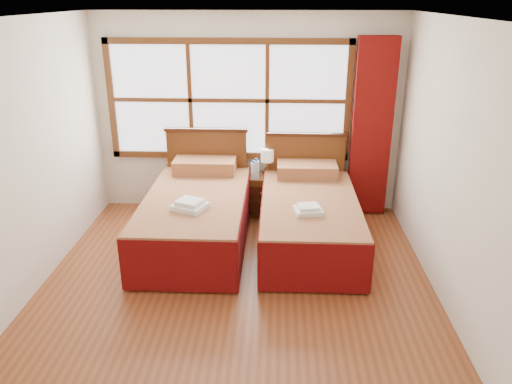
{
  "coord_description": "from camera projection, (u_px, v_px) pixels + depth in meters",
  "views": [
    {
      "loc": [
        0.4,
        -4.21,
        2.78
      ],
      "look_at": [
        0.17,
        0.7,
        0.82
      ],
      "focal_mm": 35.0,
      "sensor_mm": 36.0,
      "label": 1
    }
  ],
  "objects": [
    {
      "name": "floor",
      "position": [
        235.0,
        295.0,
        4.95
      ],
      "size": [
        4.5,
        4.5,
        0.0
      ],
      "primitive_type": "plane",
      "color": "brown",
      "rests_on": "ground"
    },
    {
      "name": "ceiling",
      "position": [
        230.0,
        18.0,
        3.99
      ],
      "size": [
        4.5,
        4.5,
        0.0
      ],
      "primitive_type": "plane",
      "rotation": [
        3.14,
        0.0,
        0.0
      ],
      "color": "white",
      "rests_on": "wall_back"
    },
    {
      "name": "wall_back",
      "position": [
        248.0,
        115.0,
        6.56
      ],
      "size": [
        4.0,
        0.0,
        4.0
      ],
      "primitive_type": "plane",
      "rotation": [
        1.57,
        0.0,
        0.0
      ],
      "color": "silver",
      "rests_on": "floor"
    },
    {
      "name": "wall_left",
      "position": [
        15.0,
        168.0,
        4.56
      ],
      "size": [
        0.0,
        4.5,
        4.5
      ],
      "primitive_type": "plane",
      "rotation": [
        1.57,
        0.0,
        1.57
      ],
      "color": "silver",
      "rests_on": "floor"
    },
    {
      "name": "wall_right",
      "position": [
        459.0,
        175.0,
        4.39
      ],
      "size": [
        0.0,
        4.5,
        4.5
      ],
      "primitive_type": "plane",
      "rotation": [
        1.57,
        0.0,
        -1.57
      ],
      "color": "silver",
      "rests_on": "floor"
    },
    {
      "name": "window",
      "position": [
        229.0,
        100.0,
        6.46
      ],
      "size": [
        3.16,
        0.06,
        1.56
      ],
      "color": "white",
      "rests_on": "wall_back"
    },
    {
      "name": "curtain",
      "position": [
        372.0,
        129.0,
        6.41
      ],
      "size": [
        0.5,
        0.16,
        2.3
      ],
      "primitive_type": "cube",
      "color": "maroon",
      "rests_on": "wall_back"
    },
    {
      "name": "bed_left",
      "position": [
        197.0,
        213.0,
        5.96
      ],
      "size": [
        1.17,
        2.27,
        1.14
      ],
      "color": "#39190B",
      "rests_on": "floor"
    },
    {
      "name": "bed_right",
      "position": [
        309.0,
        216.0,
        5.91
      ],
      "size": [
        1.12,
        2.18,
        1.09
      ],
      "color": "#39190B",
      "rests_on": "floor"
    },
    {
      "name": "nightstand",
      "position": [
        262.0,
        195.0,
        6.7
      ],
      "size": [
        0.4,
        0.4,
        0.54
      ],
      "color": "#582E13",
      "rests_on": "floor"
    },
    {
      "name": "towels_left",
      "position": [
        190.0,
        205.0,
        5.4
      ],
      "size": [
        0.43,
        0.4,
        0.1
      ],
      "rotation": [
        0.0,
        0.0,
        -0.38
      ],
      "color": "white",
      "rests_on": "bed_left"
    },
    {
      "name": "towels_right",
      "position": [
        308.0,
        209.0,
        5.37
      ],
      "size": [
        0.33,
        0.3,
        0.09
      ],
      "rotation": [
        0.0,
        0.0,
        0.17
      ],
      "color": "white",
      "rests_on": "bed_right"
    },
    {
      "name": "lamp",
      "position": [
        267.0,
        156.0,
        6.63
      ],
      "size": [
        0.17,
        0.17,
        0.34
      ],
      "color": "#B98B3B",
      "rests_on": "nightstand"
    },
    {
      "name": "bottle_near",
      "position": [
        253.0,
        171.0,
        6.46
      ],
      "size": [
        0.07,
        0.07,
        0.25
      ],
      "color": "#A7C5D7",
      "rests_on": "nightstand"
    },
    {
      "name": "bottle_far",
      "position": [
        256.0,
        170.0,
        6.45
      ],
      "size": [
        0.07,
        0.07,
        0.28
      ],
      "color": "#A7C5D7",
      "rests_on": "nightstand"
    }
  ]
}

